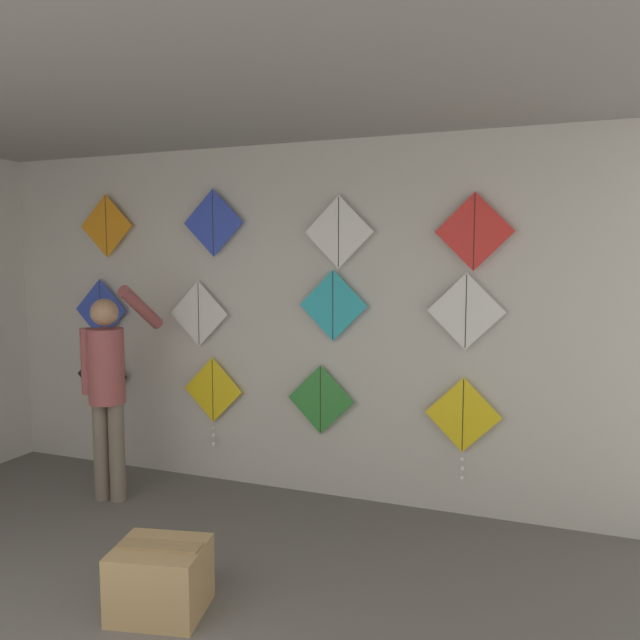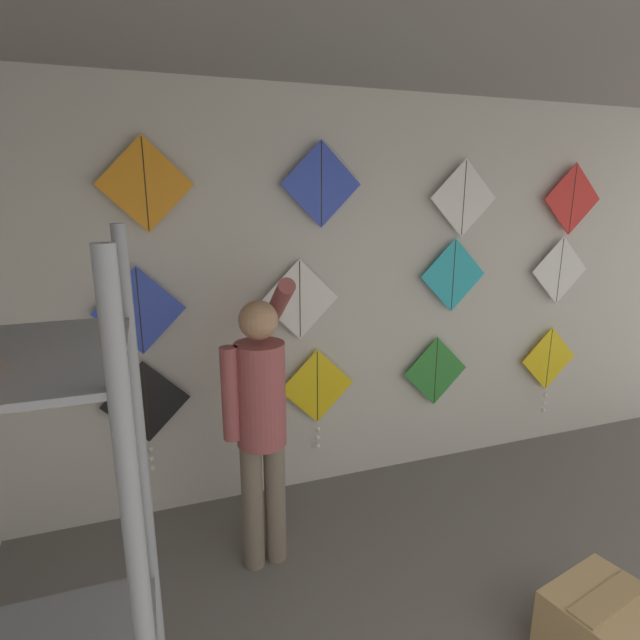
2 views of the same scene
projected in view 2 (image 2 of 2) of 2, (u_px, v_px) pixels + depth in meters
name	position (u px, v px, depth m)	size (l,w,h in m)	color
back_panel	(378.00, 296.00, 3.66)	(5.99, 0.06, 2.80)	beige
shopkeeper	(261.00, 412.00, 2.76)	(0.43, 0.61, 1.70)	#726656
cardboard_box	(603.00, 632.00, 2.28)	(0.55, 0.50, 0.38)	tan
kite_0	(146.00, 408.00, 3.20)	(0.55, 0.04, 0.76)	black
kite_1	(317.00, 392.00, 3.58)	(0.55, 0.04, 0.76)	yellow
kite_2	(436.00, 371.00, 3.88)	(0.55, 0.01, 0.55)	#338C38
kite_3	(548.00, 363.00, 4.25)	(0.55, 0.04, 0.76)	yellow
kite_4	(139.00, 311.00, 3.04)	(0.55, 0.01, 0.55)	blue
kite_5	(300.00, 300.00, 3.37)	(0.55, 0.01, 0.55)	white
kite_6	(453.00, 275.00, 3.73)	(0.55, 0.01, 0.55)	#28B2C6
kite_7	(560.00, 270.00, 4.05)	(0.55, 0.01, 0.55)	white
kite_8	(145.00, 184.00, 2.89)	(0.55, 0.01, 0.55)	orange
kite_9	(321.00, 184.00, 3.23)	(0.55, 0.01, 0.55)	blue
kite_10	(464.00, 198.00, 3.60)	(0.55, 0.01, 0.55)	white
kite_11	(573.00, 199.00, 3.93)	(0.55, 0.01, 0.55)	red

